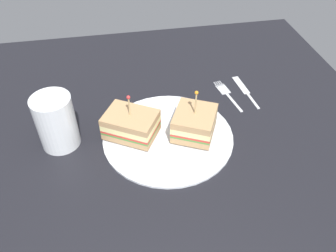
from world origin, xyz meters
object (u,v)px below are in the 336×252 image
object	(u,v)px
drink_glass	(57,123)
knife	(245,90)
plate	(168,135)
fork	(226,92)
sandwich_half_back	(194,123)
sandwich_half_front	(131,124)

from	to	relation	value
drink_glass	knife	world-z (taller)	drink_glass
plate	fork	world-z (taller)	plate
plate	drink_glass	distance (cm)	21.00
sandwich_half_back	drink_glass	world-z (taller)	sandwich_half_back
sandwich_half_front	drink_glass	bearing A→B (deg)	85.84
plate	sandwich_half_front	world-z (taller)	sandwich_half_front
sandwich_half_front	knife	xyz separation A→B (cm)	(10.61, -27.02, -3.14)
drink_glass	sandwich_half_front	bearing A→B (deg)	-94.16
sandwich_half_back	fork	size ratio (longest dim) A/B	0.89
drink_glass	knife	xyz separation A→B (cm)	(9.63, -40.52, -4.73)
plate	drink_glass	size ratio (longest dim) A/B	2.40
sandwich_half_back	knife	distance (cm)	19.89
sandwich_half_back	fork	world-z (taller)	sandwich_half_back
sandwich_half_back	drink_glass	size ratio (longest dim) A/B	1.00
sandwich_half_back	knife	bearing A→B (deg)	-50.32
fork	sandwich_half_back	bearing A→B (deg)	139.57
sandwich_half_front	fork	size ratio (longest dim) A/B	0.99
sandwich_half_front	sandwich_half_back	distance (cm)	12.07
plate	knife	bearing A→B (deg)	-59.27
sandwich_half_front	drink_glass	size ratio (longest dim) A/B	1.11
plate	sandwich_half_front	bearing A→B (deg)	78.99
sandwich_half_front	fork	world-z (taller)	sandwich_half_front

